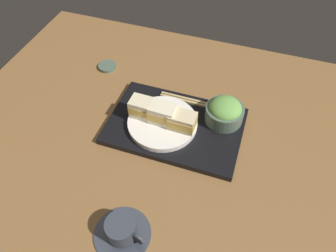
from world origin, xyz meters
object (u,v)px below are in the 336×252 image
at_px(sandwich_near, 182,121).
at_px(salad_bowl, 225,111).
at_px(sandwich_plate, 163,123).
at_px(sandwich_far, 143,108).
at_px(coffee_cup, 122,230).
at_px(chopsticks_pair, 188,101).
at_px(sandwich_middle, 162,114).
at_px(small_sauce_dish, 107,66).

distance_m(sandwich_near, salad_bowl, 0.13).
xyz_separation_m(sandwich_plate, sandwich_far, (0.06, -0.00, 0.04)).
bearing_deg(coffee_cup, sandwich_plate, -86.88).
distance_m(sandwich_plate, sandwich_far, 0.07).
distance_m(sandwich_near, chopsticks_pair, 0.13).
relative_size(chopsticks_pair, coffee_cup, 1.36).
height_order(sandwich_middle, salad_bowl, sandwich_middle).
relative_size(sandwich_far, small_sauce_dish, 1.18).
xyz_separation_m(sandwich_near, salad_bowl, (-0.11, -0.08, -0.01)).
bearing_deg(sandwich_plate, small_sauce_dish, -36.03).
bearing_deg(chopsticks_pair, sandwich_middle, 68.49).
relative_size(sandwich_middle, small_sauce_dish, 1.22).
height_order(sandwich_far, salad_bowl, sandwich_far).
height_order(sandwich_near, chopsticks_pair, sandwich_near).
bearing_deg(sandwich_far, sandwich_middle, 175.95).
relative_size(sandwich_plate, small_sauce_dish, 3.22).
xyz_separation_m(sandwich_plate, small_sauce_dish, (0.28, -0.20, -0.02)).
xyz_separation_m(chopsticks_pair, coffee_cup, (0.03, 0.45, 0.00)).
height_order(salad_bowl, small_sauce_dish, salad_bowl).
bearing_deg(sandwich_near, sandwich_far, -4.05).
relative_size(sandwich_middle, coffee_cup, 0.58).
bearing_deg(chopsticks_pair, sandwich_near, 96.59).
bearing_deg(sandwich_plate, coffee_cup, 93.12).
relative_size(sandwich_far, chopsticks_pair, 0.41).
distance_m(chopsticks_pair, coffee_cup, 0.45).
xyz_separation_m(sandwich_near, coffee_cup, (0.04, 0.33, -0.04)).
distance_m(chopsticks_pair, small_sauce_dish, 0.34).
xyz_separation_m(chopsticks_pair, small_sauce_dish, (0.33, -0.09, -0.02)).
bearing_deg(sandwich_plate, salad_bowl, -154.75).
distance_m(sandwich_near, sandwich_far, 0.12).
relative_size(sandwich_plate, chopsticks_pair, 1.12).
distance_m(sandwich_near, small_sauce_dish, 0.40).
relative_size(sandwich_near, chopsticks_pair, 0.41).
bearing_deg(chopsticks_pair, coffee_cup, 86.48).
bearing_deg(sandwich_far, sandwich_plate, 175.95).
distance_m(sandwich_far, small_sauce_dish, 0.30).
height_order(sandwich_middle, chopsticks_pair, sandwich_middle).
height_order(chopsticks_pair, coffee_cup, coffee_cup).
bearing_deg(sandwich_near, salad_bowl, -142.09).
distance_m(sandwich_near, coffee_cup, 0.34).
xyz_separation_m(sandwich_far, chopsticks_pair, (-0.11, -0.11, -0.04)).
relative_size(sandwich_plate, sandwich_near, 2.70).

